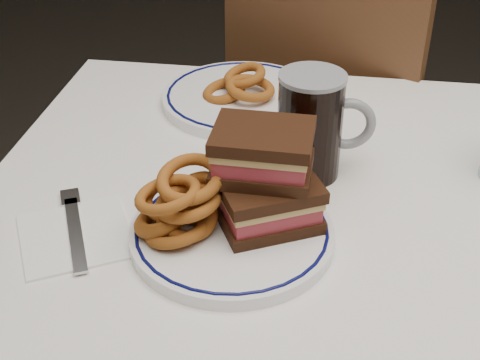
# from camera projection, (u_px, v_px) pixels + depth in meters

# --- Properties ---
(dining_table) EXTENTS (1.27, 0.87, 0.75)m
(dining_table) POSITION_uv_depth(u_px,v_px,m) (399.00, 261.00, 1.02)
(dining_table) COLOR white
(dining_table) RESTS_ON floor
(chair_far) EXTENTS (0.60, 0.60, 0.98)m
(chair_far) POSITION_uv_depth(u_px,v_px,m) (336.00, 122.00, 1.62)
(chair_far) COLOR #462A16
(chair_far) RESTS_ON floor
(main_plate) EXTENTS (0.27, 0.27, 0.02)m
(main_plate) POSITION_uv_depth(u_px,v_px,m) (232.00, 233.00, 0.89)
(main_plate) COLOR white
(main_plate) RESTS_ON dining_table
(reuben_sandwich) EXTENTS (0.16, 0.15, 0.13)m
(reuben_sandwich) POSITION_uv_depth(u_px,v_px,m) (265.00, 177.00, 0.87)
(reuben_sandwich) COLOR black
(reuben_sandwich) RESTS_ON main_plate
(onion_rings_main) EXTENTS (0.12, 0.12, 0.11)m
(onion_rings_main) POSITION_uv_depth(u_px,v_px,m) (180.00, 204.00, 0.86)
(onion_rings_main) COLOR brown
(onion_rings_main) RESTS_ON main_plate
(ketchup_ramekin) EXTENTS (0.05, 0.05, 0.03)m
(ketchup_ramekin) POSITION_uv_depth(u_px,v_px,m) (239.00, 177.00, 0.96)
(ketchup_ramekin) COLOR silver
(ketchup_ramekin) RESTS_ON main_plate
(beer_mug) EXTENTS (0.15, 0.10, 0.16)m
(beer_mug) POSITION_uv_depth(u_px,v_px,m) (312.00, 125.00, 0.98)
(beer_mug) COLOR black
(beer_mug) RESTS_ON dining_table
(far_plate) EXTENTS (0.29, 0.29, 0.02)m
(far_plate) POSITION_uv_depth(u_px,v_px,m) (243.00, 98.00, 1.22)
(far_plate) COLOR white
(far_plate) RESTS_ON dining_table
(onion_rings_far) EXTENTS (0.14, 0.11, 0.07)m
(onion_rings_far) POSITION_uv_depth(u_px,v_px,m) (240.00, 85.00, 1.20)
(onion_rings_far) COLOR brown
(onion_rings_far) RESTS_ON far_plate
(napkin_fork) EXTENTS (0.19, 0.20, 0.01)m
(napkin_fork) POSITION_uv_depth(u_px,v_px,m) (76.00, 234.00, 0.90)
(napkin_fork) COLOR white
(napkin_fork) RESTS_ON dining_table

